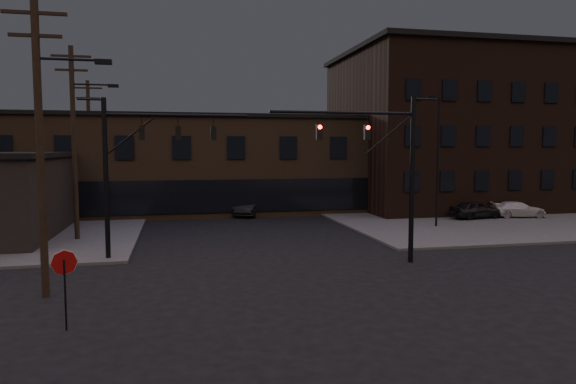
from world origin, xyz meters
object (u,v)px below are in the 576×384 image
at_px(traffic_signal_near, 390,161).
at_px(parked_car_lot_a, 475,209).
at_px(stop_sign, 64,271).
at_px(parked_car_lot_b, 518,209).
at_px(traffic_signal_far, 133,159).
at_px(car_crossing, 250,206).

relative_size(traffic_signal_near, parked_car_lot_a, 1.97).
relative_size(stop_sign, parked_car_lot_b, 0.59).
height_order(traffic_signal_far, stop_sign, traffic_signal_far).
bearing_deg(traffic_signal_far, parked_car_lot_b, 17.49).
xyz_separation_m(traffic_signal_near, parked_car_lot_a, (12.51, 12.44, -4.09)).
relative_size(traffic_signal_far, parked_car_lot_b, 1.90).
height_order(parked_car_lot_a, parked_car_lot_b, parked_car_lot_a).
bearing_deg(stop_sign, traffic_signal_near, 25.90).
bearing_deg(traffic_signal_far, traffic_signal_near, -16.17).
height_order(parked_car_lot_b, car_crossing, car_crossing).
distance_m(traffic_signal_far, car_crossing, 18.02).
distance_m(parked_car_lot_a, car_crossing, 17.85).
bearing_deg(car_crossing, stop_sign, -87.27).
xyz_separation_m(traffic_signal_near, stop_sign, (-13.36, -6.49, -3.09)).
xyz_separation_m(traffic_signal_near, traffic_signal_far, (-12.07, 3.50, 0.08)).
height_order(traffic_signal_near, stop_sign, traffic_signal_near).
xyz_separation_m(stop_sign, car_crossing, (9.30, 25.57, -1.05)).
bearing_deg(stop_sign, car_crossing, 70.01).
bearing_deg(parked_car_lot_a, stop_sign, 116.94).
bearing_deg(parked_car_lot_a, traffic_signal_near, 125.59).
relative_size(traffic_signal_near, car_crossing, 1.65).
bearing_deg(car_crossing, traffic_signal_far, -94.51).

